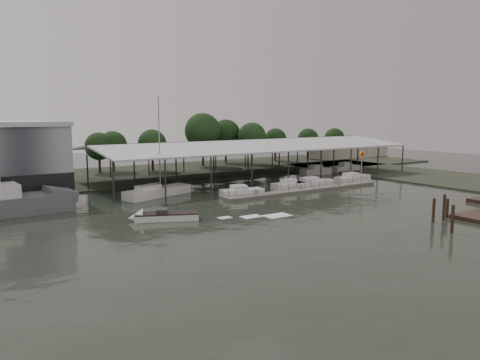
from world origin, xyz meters
TOP-DOWN VIEW (x-y plane):
  - ground at (0.00, 0.00)m, footprint 200.00×200.00m
  - land_strip_far at (0.00, 42.00)m, footprint 140.00×30.00m
  - land_strip_east at (45.00, 10.00)m, footprint 20.00×60.00m
  - covered_boat_shed at (17.00, 28.00)m, footprint 58.24×24.00m
  - floating_dock at (15.00, 10.00)m, footprint 28.00×2.00m
  - shell_fuel_sign at (27.00, 9.99)m, footprint 1.10×0.18m
  - distant_commercial_buildings at (59.03, 44.69)m, footprint 22.00×8.00m
  - white_sailboat at (-5.21, 18.46)m, footprint 10.88×5.81m
  - speedboat_underway at (-10.95, 4.29)m, footprint 17.49×8.78m
  - moored_cruiser_0 at (4.61, 11.77)m, footprint 6.37×3.31m
  - moored_cruiser_1 at (14.40, 12.77)m, footprint 6.23×2.56m
  - moored_cruiser_2 at (18.43, 12.57)m, footprint 8.02×2.41m
  - moored_cruiser_3 at (28.19, 13.02)m, footprint 7.81×3.16m
  - mooring_pilings at (13.56, -15.13)m, footprint 6.25×7.30m
  - horizon_tree_line at (23.33, 47.40)m, footprint 66.71×12.44m

SIDE VIEW (x-z plane):
  - ground at x=0.00m, z-range 0.00..0.00m
  - land_strip_far at x=0.00m, z-range -0.05..0.25m
  - land_strip_east at x=45.00m, z-range -0.05..0.25m
  - floating_dock at x=15.00m, z-range -0.50..0.90m
  - speedboat_underway at x=-10.95m, z-range -0.61..1.39m
  - moored_cruiser_1 at x=14.40m, z-range -0.24..1.46m
  - moored_cruiser_2 at x=18.43m, z-range -0.24..1.46m
  - moored_cruiser_3 at x=28.19m, z-range -0.24..1.46m
  - moored_cruiser_0 at x=4.61m, z-range -0.24..1.46m
  - white_sailboat at x=-5.21m, z-range -6.45..7.76m
  - mooring_pilings at x=13.56m, z-range -0.72..2.71m
  - distant_commercial_buildings at x=59.03m, z-range -0.16..3.84m
  - shell_fuel_sign at x=27.00m, z-range 1.15..6.70m
  - covered_boat_shed at x=17.00m, z-range 2.65..9.61m
  - horizon_tree_line at x=23.33m, z-range 0.46..12.20m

